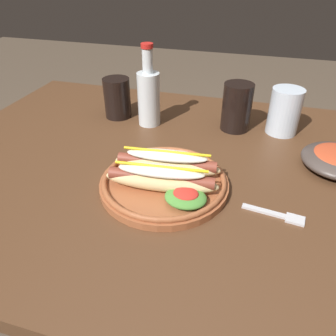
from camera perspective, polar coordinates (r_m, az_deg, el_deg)
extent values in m
plane|color=brown|center=(1.34, 1.46, -26.91)|extent=(8.00, 8.00, 0.00)
cube|color=#51331E|center=(0.80, 2.20, -0.58)|extent=(1.29, 0.91, 0.04)
cylinder|color=#51331E|center=(1.48, -15.68, -1.33)|extent=(0.06, 0.06, 0.70)
cylinder|color=#9E5633|center=(0.71, -0.67, -2.77)|extent=(0.28, 0.28, 0.02)
torus|color=#9E5633|center=(0.70, -0.68, -1.98)|extent=(0.27, 0.27, 0.01)
ellipsoid|color=#E0C184|center=(0.67, -1.20, -2.34)|extent=(0.24, 0.07, 0.04)
cylinder|color=brown|center=(0.67, -1.20, -1.80)|extent=(0.22, 0.05, 0.03)
ellipsoid|color=silver|center=(0.66, -1.22, -0.51)|extent=(0.18, 0.06, 0.02)
cylinder|color=yellow|center=(0.65, -1.23, 0.22)|extent=(0.19, 0.02, 0.01)
ellipsoid|color=#E0C184|center=(0.72, -0.21, 0.43)|extent=(0.24, 0.07, 0.04)
cylinder|color=brown|center=(0.71, -0.22, 0.95)|extent=(0.22, 0.05, 0.03)
ellipsoid|color=silver|center=(0.71, -0.22, 2.19)|extent=(0.18, 0.06, 0.02)
cylinder|color=yellow|center=(0.70, -0.22, 2.89)|extent=(0.19, 0.02, 0.01)
ellipsoid|color=#4C8C38|center=(0.64, 3.12, -5.18)|extent=(0.08, 0.07, 0.02)
ellipsoid|color=red|center=(0.64, 3.15, -4.48)|extent=(0.05, 0.04, 0.01)
cube|color=silver|center=(0.68, 16.40, -7.26)|extent=(0.09, 0.02, 0.00)
cube|color=silver|center=(0.68, 21.40, -8.41)|extent=(0.04, 0.03, 0.00)
cylinder|color=black|center=(1.02, -8.89, 12.05)|extent=(0.08, 0.08, 0.12)
cylinder|color=silver|center=(0.96, 19.75, 9.33)|extent=(0.09, 0.09, 0.13)
cylinder|color=black|center=(0.95, 11.96, 10.41)|extent=(0.08, 0.08, 0.13)
cylinder|color=silver|center=(0.96, -3.38, 11.93)|extent=(0.06, 0.06, 0.15)
cylinder|color=silver|center=(0.92, -3.62, 18.25)|extent=(0.03, 0.03, 0.07)
cylinder|color=red|center=(0.91, -3.71, 20.63)|extent=(0.03, 0.03, 0.01)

